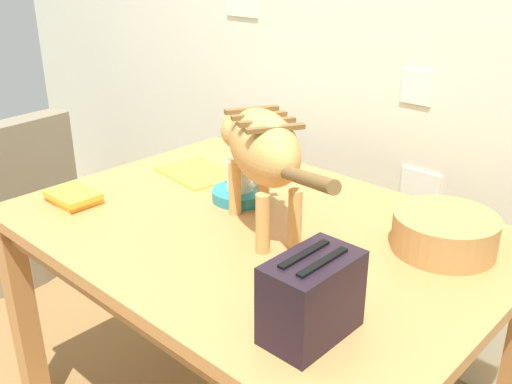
# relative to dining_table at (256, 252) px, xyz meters

# --- Properties ---
(wall_rear) EXTENTS (4.64, 0.11, 2.50)m
(wall_rear) POSITION_rel_dining_table_xyz_m (-0.13, 0.73, 0.59)
(wall_rear) COLOR silver
(wall_rear) RESTS_ON ground_plane
(dining_table) EXTENTS (1.35, 0.96, 0.75)m
(dining_table) POSITION_rel_dining_table_xyz_m (0.00, 0.00, 0.00)
(dining_table) COLOR #B67B44
(dining_table) RESTS_ON ground_plane
(cat) EXTENTS (0.62, 0.37, 0.33)m
(cat) POSITION_rel_dining_table_xyz_m (0.01, 0.00, 0.31)
(cat) COLOR tan
(cat) RESTS_ON dining_table
(saucer_bowl) EXTENTS (0.17, 0.17, 0.03)m
(saucer_bowl) POSITION_rel_dining_table_xyz_m (-0.16, 0.10, 0.10)
(saucer_bowl) COLOR teal
(saucer_bowl) RESTS_ON dining_table
(coffee_mug) EXTENTS (0.13, 0.08, 0.09)m
(coffee_mug) POSITION_rel_dining_table_xyz_m (-0.15, 0.10, 0.17)
(coffee_mug) COLOR white
(coffee_mug) RESTS_ON saucer_bowl
(magazine) EXTENTS (0.28, 0.22, 0.01)m
(magazine) POSITION_rel_dining_table_xyz_m (-0.42, 0.15, 0.09)
(magazine) COLOR yellow
(magazine) RESTS_ON dining_table
(book_stack) EXTENTS (0.17, 0.12, 0.04)m
(book_stack) POSITION_rel_dining_table_xyz_m (-0.51, -0.26, 0.10)
(book_stack) COLOR gold
(book_stack) RESTS_ON dining_table
(wicker_basket) EXTENTS (0.26, 0.26, 0.10)m
(wicker_basket) POSITION_rel_dining_table_xyz_m (0.44, 0.22, 0.13)
(wicker_basket) COLOR #B28046
(wicker_basket) RESTS_ON dining_table
(toaster) EXTENTS (0.12, 0.20, 0.18)m
(toaster) POSITION_rel_dining_table_xyz_m (0.41, -0.28, 0.17)
(toaster) COLOR black
(toaster) RESTS_ON dining_table
(wicker_armchair) EXTENTS (0.63, 0.64, 0.78)m
(wicker_armchair) POSITION_rel_dining_table_xyz_m (-1.59, -0.08, -0.39)
(wicker_armchair) COLOR #746A55
(wicker_armchair) RESTS_ON ground_plane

